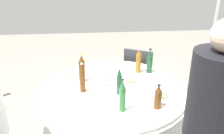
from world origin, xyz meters
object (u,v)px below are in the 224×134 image
Objects in this scene: bottle_brown_near at (82,69)px; bottle_brown_south at (82,79)px; bottle_amber_east at (139,61)px; wine_glass_east at (111,63)px; chair_left at (210,110)px; bottle_brown_far at (158,97)px; dining_table at (112,99)px; chair_north at (139,72)px; bottle_green_left at (122,96)px; bottle_dark_green_north at (119,82)px; plate_right at (99,105)px; bottle_dark_green_front at (150,62)px; plate_west at (162,97)px; wine_glass_south at (112,59)px; wine_glass_left at (106,78)px; plate_outer at (69,76)px; plate_mid at (130,82)px.

bottle_brown_south is (0.01, -0.23, -0.00)m from bottle_brown_near.
wine_glass_east is at bearing 172.28° from bottle_amber_east.
chair_left is at bearing -39.00° from bottle_amber_east.
bottle_brown_far is 0.78× the size of bottle_amber_east.
bottle_amber_east is 1.85× the size of wine_glass_east.
dining_table is 1.81× the size of chair_north.
bottle_amber_east is 0.33m from wine_glass_east.
bottle_green_left is 0.84m from wine_glass_east.
bottle_dark_green_north is 0.32m from plate_right.
bottle_dark_green_front is 0.89m from bottle_green_left.
bottle_brown_south reaches higher than bottle_green_left.
bottle_dark_green_front is 1.17× the size of plate_west.
wine_glass_south reaches higher than chair_north.
wine_glass_south is at bearing 77.24° from plate_right.
bottle_brown_far is 1.05× the size of plate_right.
wine_glass_left is at bearing -141.45° from bottle_amber_east.
bottle_green_left reaches higher than wine_glass_east.
chair_left is at bearing 14.46° from bottle_green_left.
bottle_amber_east is 0.97× the size of bottle_green_left.
bottle_dark_green_front is at bearing -60.87° from chair_north.
bottle_brown_near reaches higher than chair_left.
wine_glass_east is at bearing 93.37° from bottle_dark_green_north.
wine_glass_left reaches higher than plate_outer.
bottle_green_left is at bearing -25.97° from plate_right.
plate_right is at bearing -88.77° from chair_north.
bottle_dark_green_north reaches higher than wine_glass_east.
chair_north is (0.45, 0.46, -0.34)m from wine_glass_east.
plate_west is at bearing -90.88° from bottle_dark_green_front.
bottle_amber_east reaches higher than wine_glass_east.
bottle_brown_far is 0.74× the size of bottle_brown_near.
dining_table is 0.62m from bottle_brown_far.
bottle_brown_near is at bearing 151.82° from dining_table.
bottle_brown_near reaches higher than wine_glass_east.
bottle_brown_far is at bearing -72.14° from wine_glass_south.
bottle_brown_far is 0.42m from bottle_dark_green_north.
bottle_brown_south is at bearing -163.25° from plate_mid.
plate_right is at bearing -102.76° from wine_glass_south.
bottle_green_left is (0.36, -0.61, -0.00)m from bottle_brown_near.
wine_glass_left is at bearing 153.60° from dining_table.
bottle_dark_green_north is at bearing -83.68° from chair_north.
bottle_green_left is 0.48m from plate_west.
wine_glass_south is at bearing 90.69° from bottle_dark_green_north.
plate_outer is (-0.53, 0.43, -0.12)m from bottle_dark_green_north.
bottle_brown_south is 0.26m from wine_glass_left.
bottle_brown_south is at bearing 165.51° from plate_west.
bottle_amber_east is 0.53m from wine_glass_left.
wine_glass_south is 0.94m from plate_right.
wine_glass_east is at bearing 12.75° from plate_outer.
wine_glass_left reaches higher than chair_left.
wine_glass_left is 0.29m from plate_mid.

